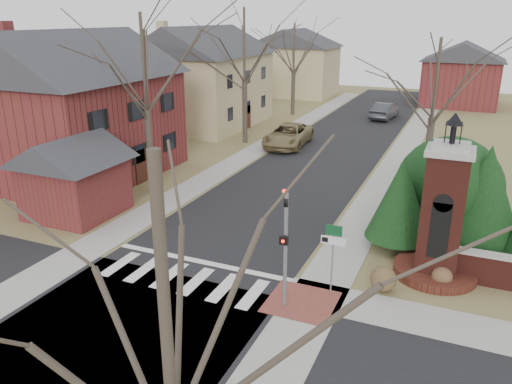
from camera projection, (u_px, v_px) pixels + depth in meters
The scene contains 28 objects.
ground at pixel (172, 288), 18.78m from camera, with size 120.00×120.00×0.00m, color olive.
main_street at pixel (329, 151), 37.81m from camera, with size 8.00×70.00×0.01m, color black.
cross_street at pixel (121, 332), 16.18m from camera, with size 120.00×8.00×0.01m, color black.
crosswalk_zone at pixel (183, 278), 19.46m from camera, with size 8.00×2.20×0.02m, color silver.
stop_bar at pixel (202, 262), 20.76m from camera, with size 8.00×0.35×0.02m, color silver.
sidewalk_right_main at pixel (399, 158), 35.87m from camera, with size 2.00×60.00×0.02m, color gray.
sidewalk_left at pixel (266, 144), 39.76m from camera, with size 2.00×60.00×0.02m, color gray.
curb_apron at pixel (301, 302), 17.84m from camera, with size 2.40×2.40×0.02m, color brown.
traffic_signal_pole at pixel (285, 239), 16.80m from camera, with size 0.28×0.41×4.50m.
sign_post at pixel (333, 246), 17.75m from camera, with size 0.90×0.07×2.75m.
brick_gate_monument at pixel (441, 225), 19.01m from camera, with size 3.20×3.20×6.47m.
house_brick_left at pixel (75, 102), 30.73m from camera, with size 9.80×11.80×9.42m.
house_stucco_left at pixel (203, 75), 45.65m from camera, with size 9.80×12.80×9.28m.
garage_left at pixel (73, 172), 25.10m from camera, with size 4.80×4.80×4.29m.
house_distant_left at pixel (294, 61), 63.38m from camera, with size 10.80×8.80×8.53m.
house_distant_right at pixel (462, 73), 56.11m from camera, with size 8.80×8.80×7.30m.
evergreen_near at pixel (400, 198), 21.38m from camera, with size 2.80×2.80×4.10m.
evergreen_mid at pixel (485, 193), 21.08m from camera, with size 3.40×3.40×4.70m.
evergreen_mass at pixel (449, 184), 22.83m from camera, with size 4.80×4.80×4.80m, color black.
bare_tree_0 at pixel (143, 55), 26.61m from camera, with size 8.05×8.05×11.15m.
bare_tree_1 at pixel (244, 39), 37.75m from camera, with size 8.40×8.40×11.64m.
bare_tree_2 at pixel (294, 44), 49.53m from camera, with size 7.35×7.35×10.19m.
bare_tree_3 at pixel (437, 73), 27.59m from camera, with size 7.00×7.00×9.70m.
bare_tree_4 at pixel (163, 281), 6.62m from camera, with size 6.65×6.65×9.21m.
pickup_truck at pixel (288, 135), 39.04m from camera, with size 2.82×6.11×1.70m, color olive.
distant_car at pixel (385, 111), 49.37m from camera, with size 1.70×4.88×1.61m, color #373A40.
dry_shrub_left at pixel (383, 279), 18.48m from camera, with size 0.96×0.96×0.96m, color brown.
dry_shrub_right at pixel (442, 277), 18.81m from camera, with size 0.78×0.78×0.78m, color brown.
Camera 1 is at (9.46, -13.88, 9.68)m, focal length 35.00 mm.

